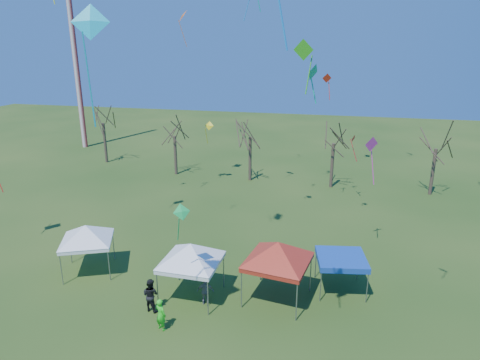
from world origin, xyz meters
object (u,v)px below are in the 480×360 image
object	(u,v)px
tree_2	(250,121)
person_green	(161,314)
tent_white_mid	(191,247)
tree_1	(174,122)
person_dark	(151,295)
radio_mast	(75,54)
tent_blue	(341,259)
tree_4	(438,132)
tent_red	(278,246)
person_grey	(206,291)
tent_white_west	(85,228)
tree_3	(335,127)
tree_0	(102,109)

from	to	relation	value
tree_2	person_green	distance (m)	25.85
tree_2	tent_white_mid	distance (m)	22.38
tree_1	person_dark	xyz separation A→B (m)	(8.05, -24.13, -4.85)
radio_mast	tent_blue	size ratio (longest dim) A/B	7.92
tree_4	tent_red	size ratio (longest dim) A/B	1.72
radio_mast	tree_4	bearing A→B (deg)	-12.99
tent_blue	tree_4	bearing A→B (deg)	66.73
tent_white_mid	tent_red	bearing A→B (deg)	10.57
person_dark	person_grey	bearing A→B (deg)	-143.36
radio_mast	tent_white_west	world-z (taller)	radio_mast
tree_1	tent_white_mid	world-z (taller)	tree_1
tent_white_mid	tent_white_west	bearing A→B (deg)	170.55
tree_3	tree_4	size ratio (longest dim) A/B	1.00
tree_0	person_dark	distance (m)	32.89
tree_2	person_dark	bearing A→B (deg)	-90.83
person_grey	tree_3	bearing A→B (deg)	-115.81
tent_white_west	person_grey	size ratio (longest dim) A/B	2.43
radio_mast	tent_blue	bearing A→B (deg)	-39.56
tree_0	person_grey	world-z (taller)	tree_0
tent_white_mid	tree_0	bearing A→B (deg)	128.34
tree_0	tent_white_west	bearing A→B (deg)	-62.23
tree_2	person_grey	size ratio (longest dim) A/B	5.16
tent_blue	person_green	xyz separation A→B (m)	(-8.69, -5.83, -1.11)
person_dark	person_grey	distance (m)	2.97
tent_red	person_grey	xyz separation A→B (m)	(-3.76, -1.39, -2.51)
radio_mast	tree_0	xyz separation A→B (m)	(7.15, -6.62, -6.01)
tree_1	tree_2	distance (m)	8.42
tree_1	tent_white_mid	size ratio (longest dim) A/B	1.73
tree_3	person_green	bearing A→B (deg)	-106.88
tent_white_west	person_green	xyz separation A→B (m)	(6.73, -4.36, -2.08)
person_grey	tree_2	bearing A→B (deg)	-94.69
radio_mast	tree_1	bearing A→B (deg)	-28.48
tree_0	tent_white_mid	xyz separation A→B (m)	(19.86, -25.11, -3.38)
tree_0	tree_1	size ratio (longest dim) A/B	1.12
tent_blue	person_green	world-z (taller)	tent_blue
tent_blue	person_green	distance (m)	10.52
tree_1	tent_white_mid	bearing A→B (deg)	-66.40
tent_white_west	person_grey	world-z (taller)	tent_white_west
tree_1	person_dark	bearing A→B (deg)	-71.54
tree_3	person_grey	bearing A→B (deg)	-105.21
tree_0	tree_3	world-z (taller)	tree_0
tent_white_west	tent_blue	bearing A→B (deg)	5.44
tree_1	tent_red	bearing A→B (deg)	-56.00
tree_4	person_green	bearing A→B (deg)	-124.16
tree_2	tree_1	bearing A→B (deg)	178.15
tent_blue	tree_3	bearing A→B (deg)	93.38
person_dark	person_green	bearing A→B (deg)	142.04
tree_1	tent_red	size ratio (longest dim) A/B	1.64
tree_4	tent_blue	bearing A→B (deg)	-113.27
person_dark	tree_0	bearing A→B (deg)	-44.23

